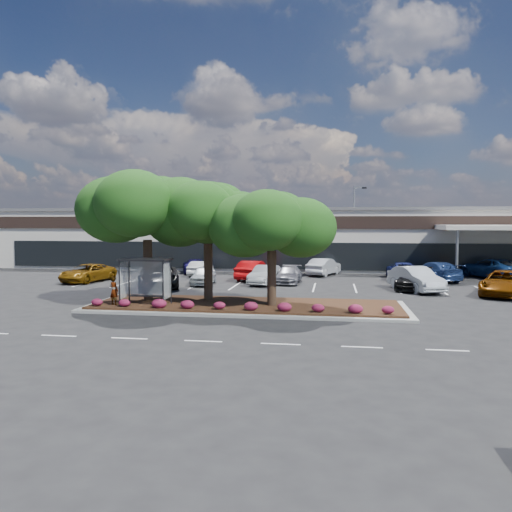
# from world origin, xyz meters

# --- Properties ---
(ground) EXTENTS (160.00, 160.00, 0.00)m
(ground) POSITION_xyz_m (0.00, 0.00, 0.00)
(ground) COLOR black
(ground) RESTS_ON ground
(retail_store) EXTENTS (80.40, 25.20, 6.25)m
(retail_store) POSITION_xyz_m (0.06, 33.91, 3.15)
(retail_store) COLOR #BDB6AC
(retail_store) RESTS_ON ground
(landscape_island) EXTENTS (18.00, 6.00, 0.26)m
(landscape_island) POSITION_xyz_m (-2.00, 4.00, 0.12)
(landscape_island) COLOR gray
(landscape_island) RESTS_ON ground
(lane_markings) EXTENTS (33.12, 20.06, 0.01)m
(lane_markings) POSITION_xyz_m (-0.14, 10.42, 0.01)
(lane_markings) COLOR silver
(lane_markings) RESTS_ON ground
(shrub_row) EXTENTS (17.00, 0.80, 0.50)m
(shrub_row) POSITION_xyz_m (-2.00, 1.90, 0.51)
(shrub_row) COLOR maroon
(shrub_row) RESTS_ON landscape_island
(bus_shelter) EXTENTS (2.75, 1.55, 2.59)m
(bus_shelter) POSITION_xyz_m (-7.50, 2.95, 2.31)
(bus_shelter) COLOR black
(bus_shelter) RESTS_ON landscape_island
(island_tree_west) EXTENTS (7.20, 7.20, 7.89)m
(island_tree_west) POSITION_xyz_m (-8.00, 4.50, 4.21)
(island_tree_west) COLOR #133710
(island_tree_west) RESTS_ON landscape_island
(island_tree_mid) EXTENTS (6.60, 6.60, 7.32)m
(island_tree_mid) POSITION_xyz_m (-4.50, 5.20, 3.92)
(island_tree_mid) COLOR #133710
(island_tree_mid) RESTS_ON landscape_island
(island_tree_east) EXTENTS (5.80, 5.80, 6.50)m
(island_tree_east) POSITION_xyz_m (-0.50, 3.70, 3.51)
(island_tree_east) COLOR #133710
(island_tree_east) RESTS_ON landscape_island
(conifer_north_west) EXTENTS (4.40, 4.40, 10.00)m
(conifer_north_west) POSITION_xyz_m (-30.00, 46.00, 5.00)
(conifer_north_west) COLOR #133710
(conifer_north_west) RESTS_ON ground
(person_waiting) EXTENTS (0.68, 0.58, 1.60)m
(person_waiting) POSITION_xyz_m (-9.22, 2.46, 1.06)
(person_waiting) COLOR #594C47
(person_waiting) RESTS_ON landscape_island
(light_pole) EXTENTS (1.39, 0.85, 8.38)m
(light_pole) POSITION_xyz_m (4.98, 26.26, 3.67)
(light_pole) COLOR gray
(light_pole) RESTS_ON ground
(car_0) EXTENTS (3.34, 5.55, 1.44)m
(car_0) POSITION_xyz_m (-16.86, 14.16, 0.72)
(car_0) COLOR #704609
(car_0) RESTS_ON ground
(car_1) EXTENTS (4.71, 6.76, 1.71)m
(car_1) POSITION_xyz_m (-9.99, 11.89, 0.86)
(car_1) COLOR black
(car_1) RESTS_ON ground
(car_2) EXTENTS (2.04, 4.27, 1.41)m
(car_2) POSITION_xyz_m (-7.11, 13.96, 0.70)
(car_2) COLOR #B7BEC5
(car_2) RESTS_ON ground
(car_3) EXTENTS (2.34, 4.68, 1.47)m
(car_3) POSITION_xyz_m (-2.36, 14.76, 0.74)
(car_3) COLOR #A1A7AC
(car_3) RESTS_ON ground
(car_4) EXTENTS (2.06, 4.64, 1.32)m
(car_4) POSITION_xyz_m (-0.62, 15.83, 0.66)
(car_4) COLOR #5C5C64
(car_4) RESTS_ON ground
(car_5) EXTENTS (3.57, 5.51, 1.72)m
(car_5) POSITION_xyz_m (8.66, 12.63, 0.86)
(car_5) COLOR silver
(car_5) RESTS_ON ground
(car_6) EXTENTS (3.64, 5.62, 1.52)m
(car_6) POSITION_xyz_m (8.72, 13.52, 0.76)
(car_6) COLOR black
(car_6) RESTS_ON ground
(car_7) EXTENTS (4.91, 6.54, 1.65)m
(car_7) POSITION_xyz_m (14.18, 11.30, 0.83)
(car_7) COLOR #6A3304
(car_7) RESTS_ON ground
(car_9) EXTENTS (3.59, 5.24, 1.33)m
(car_9) POSITION_xyz_m (-10.16, 22.45, 0.67)
(car_9) COLOR #191357
(car_9) RESTS_ON ground
(car_10) EXTENTS (1.47, 4.06, 1.33)m
(car_10) POSITION_xyz_m (-8.95, 19.91, 0.67)
(car_10) COLOR silver
(car_10) RESTS_ON ground
(car_11) EXTENTS (2.49, 5.13, 1.62)m
(car_11) POSITION_xyz_m (-3.76, 17.65, 0.81)
(car_11) COLOR #9F0609
(car_11) RESTS_ON ground
(car_13) EXTENTS (3.21, 4.97, 1.55)m
(car_13) POSITION_xyz_m (2.06, 22.09, 0.77)
(car_13) COLOR #ADB1B8
(car_13) RESTS_ON ground
(car_14) EXTENTS (2.51, 5.26, 1.45)m
(car_14) POSITION_xyz_m (8.74, 20.03, 0.72)
(car_14) COLOR navy
(car_14) RESTS_ON ground
(car_15) EXTENTS (4.10, 5.94, 1.60)m
(car_15) POSITION_xyz_m (11.20, 19.06, 0.80)
(car_15) COLOR navy
(car_15) RESTS_ON ground
(car_16) EXTENTS (4.89, 6.75, 1.71)m
(car_16) POSITION_xyz_m (16.53, 21.91, 0.85)
(car_16) COLOR navy
(car_16) RESTS_ON ground
(car_17) EXTENTS (2.60, 4.74, 1.53)m
(car_17) POSITION_xyz_m (18.11, 22.34, 0.76)
(car_17) COLOR silver
(car_17) RESTS_ON ground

